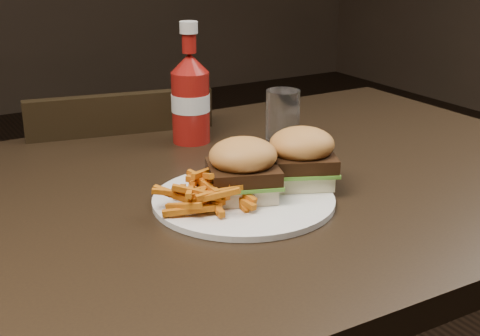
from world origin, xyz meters
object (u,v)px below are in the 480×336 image
tumbler (283,117)px  chair_far (118,247)px  dining_table (242,193)px  plate (244,200)px  ketchup_bottle (191,110)px

tumbler → chair_far: bearing=115.4°
dining_table → plate: 0.09m
dining_table → plate: plate is taller
tumbler → dining_table: bearing=-143.2°
ketchup_bottle → chair_far: bearing=101.6°
tumbler → ketchup_bottle: bearing=139.5°
chair_far → plate: (-0.01, -0.58, 0.33)m
ketchup_bottle → plate: bearing=-102.8°
dining_table → ketchup_bottle: ketchup_bottle is taller
dining_table → tumbler: size_ratio=12.79×
chair_far → ketchup_bottle: 0.47m
dining_table → tumbler: tumbler is taller
plate → ketchup_bottle: 0.31m
dining_table → chair_far: (-0.03, 0.50, -0.30)m
dining_table → ketchup_bottle: bearing=83.6°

